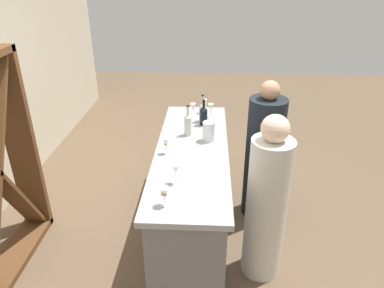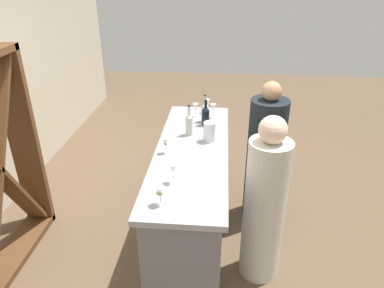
% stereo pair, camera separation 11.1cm
% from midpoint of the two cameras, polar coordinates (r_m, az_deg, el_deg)
% --- Properties ---
extents(ground_plane, '(12.00, 12.00, 0.00)m').
position_cam_midpoint_polar(ground_plane, '(3.92, 0.84, -13.04)').
color(ground_plane, brown).
extents(bar_counter, '(2.21, 0.68, 0.94)m').
position_cam_midpoint_polar(bar_counter, '(3.64, 0.89, -7.29)').
color(bar_counter, slate).
rests_on(bar_counter, ground).
extents(wine_bottle_leftmost_clear_pale, '(0.07, 0.07, 0.32)m').
position_cam_midpoint_polar(wine_bottle_leftmost_clear_pale, '(3.63, 0.41, 3.21)').
color(wine_bottle_leftmost_clear_pale, '#B7C6B2').
rests_on(wine_bottle_leftmost_clear_pale, bar_counter).
extents(wine_bottle_second_left_near_black, '(0.08, 0.08, 0.29)m').
position_cam_midpoint_polar(wine_bottle_second_left_near_black, '(3.87, 2.99, 4.52)').
color(wine_bottle_second_left_near_black, black).
rests_on(wine_bottle_second_left_near_black, bar_counter).
extents(wine_bottle_center_clear_pale, '(0.08, 0.08, 0.31)m').
position_cam_midpoint_polar(wine_bottle_center_clear_pale, '(3.95, 2.84, 5.16)').
color(wine_bottle_center_clear_pale, '#B7C6B2').
rests_on(wine_bottle_center_clear_pale, bar_counter).
extents(wine_glass_near_left, '(0.07, 0.07, 0.16)m').
position_cam_midpoint_polar(wine_glass_near_left, '(4.07, 4.18, 5.77)').
color(wine_glass_near_left, white).
rests_on(wine_glass_near_left, bar_counter).
extents(wine_glass_near_center, '(0.07, 0.07, 0.16)m').
position_cam_midpoint_polar(wine_glass_near_center, '(4.20, 3.17, 6.40)').
color(wine_glass_near_center, white).
rests_on(wine_glass_near_center, bar_counter).
extents(wine_glass_near_right, '(0.06, 0.06, 0.15)m').
position_cam_midpoint_polar(wine_glass_near_right, '(4.09, 1.37, 5.79)').
color(wine_glass_near_right, white).
rests_on(wine_glass_near_right, bar_counter).
extents(wine_glass_far_left, '(0.07, 0.07, 0.16)m').
position_cam_midpoint_polar(wine_glass_far_left, '(2.83, -1.88, -4.09)').
color(wine_glass_far_left, white).
rests_on(wine_glass_far_left, bar_counter).
extents(wine_glass_far_center, '(0.07, 0.07, 0.15)m').
position_cam_midpoint_polar(wine_glass_far_center, '(2.60, -3.86, -7.73)').
color(wine_glass_far_center, white).
rests_on(wine_glass_far_center, bar_counter).
extents(wine_glass_far_right, '(0.06, 0.06, 0.15)m').
position_cam_midpoint_polar(wine_glass_far_right, '(3.28, -3.20, 0.18)').
color(wine_glass_far_right, white).
rests_on(wine_glass_far_right, bar_counter).
extents(water_pitcher, '(0.12, 0.12, 0.20)m').
position_cam_midpoint_polar(water_pitcher, '(3.52, 3.67, 1.95)').
color(water_pitcher, silver).
rests_on(water_pitcher, bar_counter).
extents(person_left_guest, '(0.39, 0.39, 1.52)m').
position_cam_midpoint_polar(person_left_guest, '(3.09, 12.44, -9.80)').
color(person_left_guest, beige).
rests_on(person_left_guest, ground).
extents(person_center_guest, '(0.49, 0.49, 1.52)m').
position_cam_midpoint_polar(person_center_guest, '(3.82, 12.28, -2.26)').
color(person_center_guest, black).
rests_on(person_center_guest, ground).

